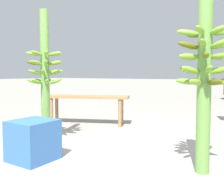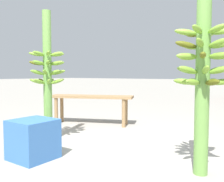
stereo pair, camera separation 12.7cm
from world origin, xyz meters
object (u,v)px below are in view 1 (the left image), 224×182
object	(u,v)px
banana_stalk_left	(45,74)
market_bench	(87,100)
banana_stalk_center	(204,73)
produce_crate	(33,140)

from	to	relation	value
banana_stalk_left	market_bench	distance (m)	1.25
banana_stalk_center	banana_stalk_left	bearing A→B (deg)	-178.73
banana_stalk_left	produce_crate	size ratio (longest dim) A/B	4.12
produce_crate	market_bench	bearing A→B (deg)	111.06
banana_stalk_left	banana_stalk_center	size ratio (longest dim) A/B	1.05
market_bench	produce_crate	size ratio (longest dim) A/B	3.60
banana_stalk_center	produce_crate	xyz separation A→B (m)	(-1.49, -0.58, -0.66)
market_bench	banana_stalk_left	bearing A→B (deg)	-101.33
banana_stalk_center	market_bench	bearing A→B (deg)	152.91
banana_stalk_left	banana_stalk_center	bearing A→B (deg)	1.27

